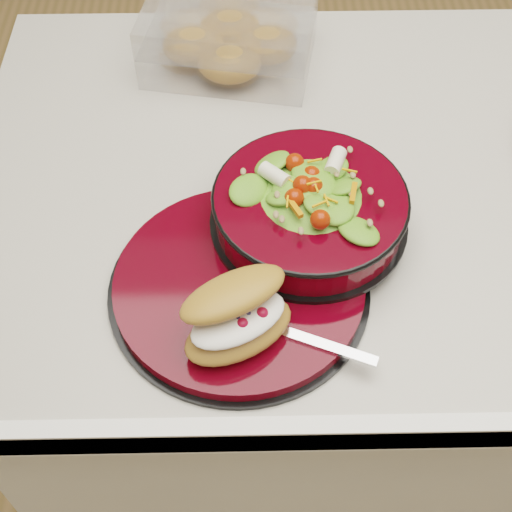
{
  "coord_description": "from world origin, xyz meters",
  "views": [
    {
      "loc": [
        -0.25,
        -0.67,
        1.58
      ],
      "look_at": [
        -0.24,
        -0.17,
        0.94
      ],
      "focal_mm": 50.0,
      "sensor_mm": 36.0,
      "label": 1
    }
  ],
  "objects_px": {
    "pastry_box": "(230,37)",
    "salad_bowl": "(310,203)",
    "island_counter": "(384,343)",
    "croissant": "(238,316)",
    "fork": "(297,336)",
    "dinner_plate": "(240,286)"
  },
  "relations": [
    {
      "from": "island_counter",
      "to": "salad_bowl",
      "type": "relative_size",
      "value": 5.15
    },
    {
      "from": "dinner_plate",
      "to": "salad_bowl",
      "type": "relative_size",
      "value": 1.27
    },
    {
      "from": "island_counter",
      "to": "salad_bowl",
      "type": "height_order",
      "value": "salad_bowl"
    },
    {
      "from": "dinner_plate",
      "to": "fork",
      "type": "bearing_deg",
      "value": -50.42
    },
    {
      "from": "dinner_plate",
      "to": "pastry_box",
      "type": "distance_m",
      "value": 0.43
    },
    {
      "from": "island_counter",
      "to": "dinner_plate",
      "type": "height_order",
      "value": "dinner_plate"
    },
    {
      "from": "island_counter",
      "to": "pastry_box",
      "type": "height_order",
      "value": "pastry_box"
    },
    {
      "from": "island_counter",
      "to": "croissant",
      "type": "xyz_separation_m",
      "value": [
        -0.26,
        -0.26,
        0.5
      ]
    },
    {
      "from": "pastry_box",
      "to": "salad_bowl",
      "type": "bearing_deg",
      "value": -63.93
    },
    {
      "from": "dinner_plate",
      "to": "pastry_box",
      "type": "height_order",
      "value": "pastry_box"
    },
    {
      "from": "island_counter",
      "to": "croissant",
      "type": "distance_m",
      "value": 0.62
    },
    {
      "from": "croissant",
      "to": "fork",
      "type": "relative_size",
      "value": 0.89
    },
    {
      "from": "island_counter",
      "to": "fork",
      "type": "height_order",
      "value": "fork"
    },
    {
      "from": "island_counter",
      "to": "salad_bowl",
      "type": "distance_m",
      "value": 0.54
    },
    {
      "from": "croissant",
      "to": "salad_bowl",
      "type": "bearing_deg",
      "value": 32.03
    },
    {
      "from": "island_counter",
      "to": "pastry_box",
      "type": "relative_size",
      "value": 4.57
    },
    {
      "from": "pastry_box",
      "to": "croissant",
      "type": "bearing_deg",
      "value": -78.28
    },
    {
      "from": "salad_bowl",
      "to": "croissant",
      "type": "xyz_separation_m",
      "value": [
        -0.09,
        -0.16,
        -0.0
      ]
    },
    {
      "from": "island_counter",
      "to": "fork",
      "type": "bearing_deg",
      "value": -126.24
    },
    {
      "from": "island_counter",
      "to": "pastry_box",
      "type": "xyz_separation_m",
      "value": [
        -0.27,
        0.24,
        0.49
      ]
    },
    {
      "from": "salad_bowl",
      "to": "fork",
      "type": "relative_size",
      "value": 1.5
    },
    {
      "from": "salad_bowl",
      "to": "dinner_plate",
      "type": "bearing_deg",
      "value": -134.38
    }
  ]
}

